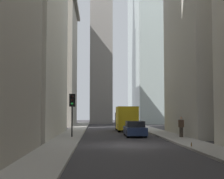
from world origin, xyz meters
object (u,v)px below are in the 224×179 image
object	(u,v)px
delivery_truck	(126,118)
traffic_light_midblock	(72,105)
sedan_navy	(135,129)
discarded_bottle	(191,145)
pedestrian	(181,126)

from	to	relation	value
delivery_truck	traffic_light_midblock	world-z (taller)	traffic_light_midblock
sedan_navy	discarded_bottle	bearing A→B (deg)	-167.41
delivery_truck	pedestrian	size ratio (longest dim) A/B	3.78
delivery_truck	sedan_navy	world-z (taller)	delivery_truck
traffic_light_midblock	discarded_bottle	xyz separation A→B (m)	(-8.17, -7.86, -2.57)
sedan_navy	pedestrian	xyz separation A→B (m)	(-2.76, -3.58, 0.41)
delivery_truck	traffic_light_midblock	distance (m)	12.34
traffic_light_midblock	pedestrian	world-z (taller)	traffic_light_midblock
pedestrian	discarded_bottle	distance (m)	7.58
traffic_light_midblock	pedestrian	distance (m)	9.36
traffic_light_midblock	delivery_truck	bearing A→B (deg)	-27.08
sedan_navy	pedestrian	bearing A→B (deg)	-127.64
delivery_truck	discarded_bottle	distance (m)	19.27
pedestrian	discarded_bottle	xyz separation A→B (m)	(-7.43, 1.30, -0.82)
sedan_navy	discarded_bottle	xyz separation A→B (m)	(-10.18, -2.27, -0.42)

